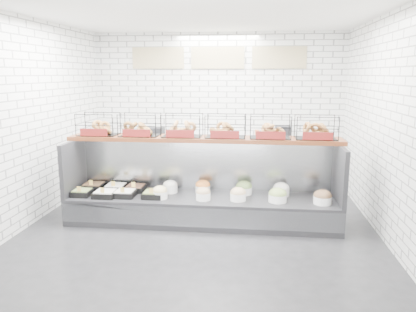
# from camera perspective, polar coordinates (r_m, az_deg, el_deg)

# --- Properties ---
(ground) EXTENTS (5.50, 5.50, 0.00)m
(ground) POSITION_cam_1_polar(r_m,az_deg,el_deg) (5.94, -1.19, -10.17)
(ground) COLOR black
(ground) RESTS_ON ground
(room_shell) EXTENTS (5.02, 5.51, 3.01)m
(room_shell) POSITION_cam_1_polar(r_m,az_deg,el_deg) (6.12, -0.50, 10.24)
(room_shell) COLOR silver
(room_shell) RESTS_ON ground
(display_case) EXTENTS (4.00, 0.90, 1.20)m
(display_case) POSITION_cam_1_polar(r_m,az_deg,el_deg) (6.15, -0.85, -6.14)
(display_case) COLOR black
(display_case) RESTS_ON ground
(bagel_shelf) EXTENTS (4.10, 0.50, 0.40)m
(bagel_shelf) POSITION_cam_1_polar(r_m,az_deg,el_deg) (6.09, -0.57, 3.85)
(bagel_shelf) COLOR #49200F
(bagel_shelf) RESTS_ON display_case
(prep_counter) EXTENTS (4.00, 0.60, 1.20)m
(prep_counter) POSITION_cam_1_polar(r_m,az_deg,el_deg) (8.12, 1.06, -0.75)
(prep_counter) COLOR #93969B
(prep_counter) RESTS_ON ground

